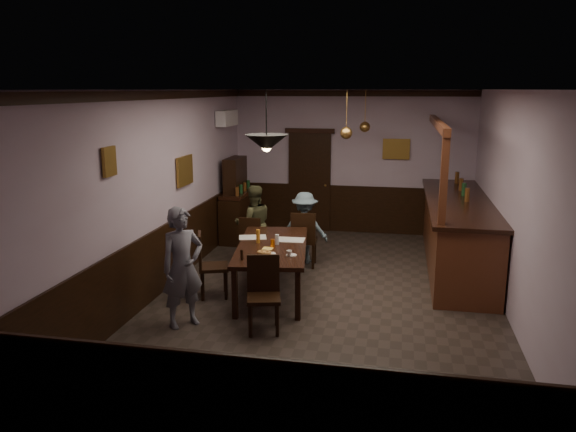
% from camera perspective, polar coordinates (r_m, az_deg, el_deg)
% --- Properties ---
extents(room, '(5.01, 8.01, 3.01)m').
position_cam_1_polar(room, '(8.01, 4.03, 1.90)').
color(room, '#2D2621').
rests_on(room, ground).
extents(dining_table, '(1.31, 2.32, 0.75)m').
position_cam_1_polar(dining_table, '(8.36, -1.62, -3.35)').
color(dining_table, black).
rests_on(dining_table, ground).
extents(chair_far_left, '(0.39, 0.39, 0.88)m').
position_cam_1_polar(chair_far_left, '(9.69, -3.74, -2.36)').
color(chair_far_left, black).
rests_on(chair_far_left, ground).
extents(chair_far_right, '(0.44, 0.44, 0.97)m').
position_cam_1_polar(chair_far_right, '(9.60, 1.61, -2.15)').
color(chair_far_right, black).
rests_on(chair_far_right, ground).
extents(chair_near, '(0.50, 0.50, 0.96)m').
position_cam_1_polar(chair_near, '(7.16, -2.50, -7.52)').
color(chair_near, black).
rests_on(chair_near, ground).
extents(chair_side, '(0.54, 0.54, 0.97)m').
position_cam_1_polar(chair_side, '(8.32, -8.13, -4.66)').
color(chair_side, black).
rests_on(chair_side, ground).
extents(person_standing, '(0.66, 0.67, 1.57)m').
position_cam_1_polar(person_standing, '(7.31, -10.66, -5.15)').
color(person_standing, slate).
rests_on(person_standing, ground).
extents(person_seated_left, '(0.83, 0.76, 1.38)m').
position_cam_1_polar(person_seated_left, '(9.89, -3.52, -0.80)').
color(person_seated_left, '#414127').
rests_on(person_seated_left, ground).
extents(person_seated_right, '(0.85, 0.54, 1.26)m').
position_cam_1_polar(person_seated_right, '(9.85, 1.70, -1.18)').
color(person_seated_right, slate).
rests_on(person_seated_right, ground).
extents(newspaper_left, '(0.49, 0.41, 0.01)m').
position_cam_1_polar(newspaper_left, '(8.75, -3.61, -2.17)').
color(newspaper_left, silver).
rests_on(newspaper_left, dining_table).
extents(newspaper_right, '(0.43, 0.32, 0.01)m').
position_cam_1_polar(newspaper_right, '(8.59, 0.27, -2.43)').
color(newspaper_right, silver).
rests_on(newspaper_right, dining_table).
extents(napkin, '(0.17, 0.17, 0.00)m').
position_cam_1_polar(napkin, '(8.14, -2.08, -3.31)').
color(napkin, '#FFD65D').
rests_on(napkin, dining_table).
extents(saucer, '(0.15, 0.15, 0.01)m').
position_cam_1_polar(saucer, '(7.80, 0.35, -3.99)').
color(saucer, white).
rests_on(saucer, dining_table).
extents(coffee_cup, '(0.09, 0.09, 0.07)m').
position_cam_1_polar(coffee_cup, '(7.75, 0.12, -3.78)').
color(coffee_cup, white).
rests_on(coffee_cup, saucer).
extents(pastry_plate, '(0.22, 0.22, 0.01)m').
position_cam_1_polar(pastry_plate, '(7.85, -2.04, -3.89)').
color(pastry_plate, white).
rests_on(pastry_plate, dining_table).
extents(pastry_ring_a, '(0.13, 0.13, 0.04)m').
position_cam_1_polar(pastry_ring_a, '(7.84, -2.68, -3.70)').
color(pastry_ring_a, '#C68C47').
rests_on(pastry_ring_a, pastry_plate).
extents(pastry_ring_b, '(0.13, 0.13, 0.04)m').
position_cam_1_polar(pastry_ring_b, '(7.82, -2.16, -3.74)').
color(pastry_ring_b, '#C68C47').
rests_on(pastry_ring_b, pastry_plate).
extents(soda_can, '(0.07, 0.07, 0.12)m').
position_cam_1_polar(soda_can, '(8.19, -1.57, -2.78)').
color(soda_can, orange).
rests_on(soda_can, dining_table).
extents(beer_glass, '(0.06, 0.06, 0.20)m').
position_cam_1_polar(beer_glass, '(8.42, -3.06, -2.07)').
color(beer_glass, '#BF721E').
rests_on(beer_glass, dining_table).
extents(water_glass, '(0.06, 0.06, 0.15)m').
position_cam_1_polar(water_glass, '(8.34, -1.13, -2.40)').
color(water_glass, silver).
rests_on(water_glass, dining_table).
extents(pepper_mill, '(0.04, 0.04, 0.14)m').
position_cam_1_polar(pepper_mill, '(7.62, -4.71, -3.95)').
color(pepper_mill, black).
rests_on(pepper_mill, dining_table).
extents(sideboard, '(0.45, 1.26, 1.67)m').
position_cam_1_polar(sideboard, '(11.44, -5.14, 0.94)').
color(sideboard, black).
rests_on(sideboard, ground).
extents(bar_counter, '(1.04, 4.47, 2.50)m').
position_cam_1_polar(bar_counter, '(10.12, 16.71, -1.35)').
color(bar_counter, '#4A2113').
rests_on(bar_counter, ground).
extents(door_back, '(0.90, 0.06, 2.10)m').
position_cam_1_polar(door_back, '(12.06, 2.20, 3.44)').
color(door_back, black).
rests_on(door_back, ground).
extents(ac_unit, '(0.20, 0.85, 0.30)m').
position_cam_1_polar(ac_unit, '(11.24, -6.21, 9.87)').
color(ac_unit, white).
rests_on(ac_unit, ground).
extents(picture_left_small, '(0.04, 0.28, 0.36)m').
position_cam_1_polar(picture_left_small, '(7.15, -17.70, 5.30)').
color(picture_left_small, olive).
rests_on(picture_left_small, ground).
extents(picture_left_large, '(0.04, 0.62, 0.48)m').
position_cam_1_polar(picture_left_large, '(9.36, -10.44, 4.55)').
color(picture_left_large, olive).
rests_on(picture_left_large, ground).
extents(picture_back, '(0.55, 0.04, 0.42)m').
position_cam_1_polar(picture_back, '(11.82, 10.94, 6.69)').
color(picture_back, olive).
rests_on(picture_back, ground).
extents(pendant_iron, '(0.56, 0.56, 0.78)m').
position_cam_1_polar(pendant_iron, '(7.27, -2.19, 7.41)').
color(pendant_iron, black).
rests_on(pendant_iron, ground).
extents(pendant_brass_mid, '(0.20, 0.20, 0.81)m').
position_cam_1_polar(pendant_brass_mid, '(9.38, 5.93, 8.38)').
color(pendant_brass_mid, '#BF8C3F').
rests_on(pendant_brass_mid, ground).
extents(pendant_brass_far, '(0.20, 0.20, 0.81)m').
position_cam_1_polar(pendant_brass_far, '(10.94, 7.81, 8.95)').
color(pendant_brass_far, '#BF8C3F').
rests_on(pendant_brass_far, ground).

